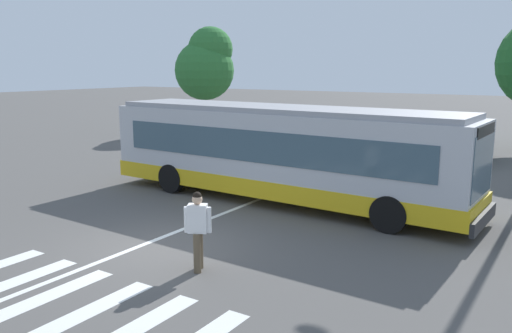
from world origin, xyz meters
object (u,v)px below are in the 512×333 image
Objects in this scene: parked_car_red at (305,132)px; parked_car_teal at (398,139)px; parked_car_black at (459,144)px; pedestrian_crossing_street at (198,227)px; background_tree_left at (206,64)px; parked_car_silver at (346,136)px; city_transit_bus at (280,152)px.

parked_car_red and parked_car_teal have the same top height.
parked_car_teal is at bearing 0.24° from parked_car_red.
parked_car_teal and parked_car_black have the same top height.
pedestrian_crossing_street is 0.25× the size of background_tree_left.
pedestrian_crossing_street is 0.38× the size of parked_car_black.
parked_car_silver is 0.67× the size of background_tree_left.
city_transit_bus is 11.24m from parked_car_silver.
parked_car_silver is 2.73m from parked_car_teal.
city_transit_bus reaches higher than pedestrian_crossing_street.
background_tree_left is at bearing 167.41° from parked_car_silver.
city_transit_bus is 7.27× the size of pedestrian_crossing_street.
parked_car_red is 5.22m from parked_car_teal.
pedestrian_crossing_street reaches higher than parked_car_black.
parked_car_silver is (2.50, -0.17, 0.00)m from parked_car_red.
parked_car_teal is at bearing 178.96° from parked_car_black.
city_transit_bus is at bearing 104.19° from pedestrian_crossing_street.
parked_car_black is (1.68, 17.12, -0.20)m from pedestrian_crossing_street.
pedestrian_crossing_street is at bearing -85.99° from parked_car_teal.
background_tree_left reaches higher than pedestrian_crossing_street.
parked_car_black is at bearing -7.97° from background_tree_left.
parked_car_red is at bearing -179.76° from parked_car_teal.
parked_car_red is at bearing 176.06° from parked_car_silver.
city_transit_bus is at bearing -91.65° from parked_car_teal.
city_transit_bus is 1.80× the size of background_tree_left.
city_transit_bus is at bearing -66.25° from parked_car_red.
background_tree_left is (-8.61, 2.31, 3.72)m from parked_car_red.
background_tree_left is at bearing 135.15° from city_transit_bus.
city_transit_bus is 2.72× the size of parked_car_red.
parked_car_red is 9.66m from background_tree_left.
background_tree_left is (-16.71, 2.34, 3.72)m from parked_car_black.
city_transit_bus reaches higher than parked_car_red.
parked_car_teal is (-1.20, 17.18, -0.20)m from pedestrian_crossing_street.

